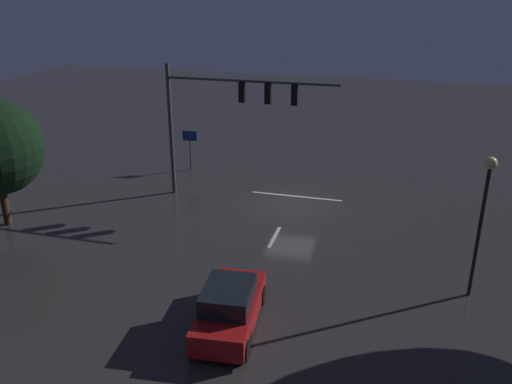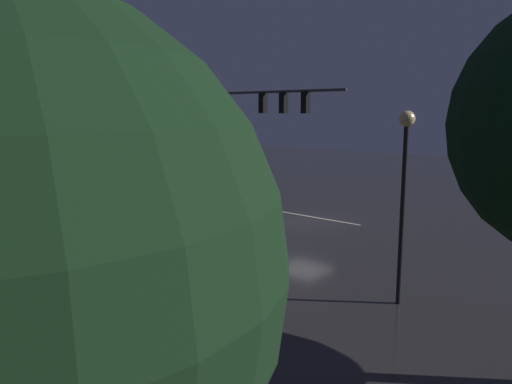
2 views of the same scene
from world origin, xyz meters
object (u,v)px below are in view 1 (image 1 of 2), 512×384
object	(u,v)px
street_lamp_left_kerb	(484,202)
route_sign	(190,141)
car_approaching	(229,307)
traffic_signal_assembly	(228,106)

from	to	relation	value
street_lamp_left_kerb	route_sign	distance (m)	18.84
car_approaching	street_lamp_left_kerb	bearing A→B (deg)	-152.03
traffic_signal_assembly	street_lamp_left_kerb	xyz separation A→B (m)	(-11.70, 6.80, -1.31)
route_sign	street_lamp_left_kerb	bearing A→B (deg)	145.48
traffic_signal_assembly	street_lamp_left_kerb	size ratio (longest dim) A/B	1.65
street_lamp_left_kerb	route_sign	xyz separation A→B (m)	(15.44, -10.62, -1.96)
street_lamp_left_kerb	route_sign	bearing A→B (deg)	-34.52
car_approaching	route_sign	size ratio (longest dim) A/B	1.77
car_approaching	route_sign	world-z (taller)	route_sign
traffic_signal_assembly	street_lamp_left_kerb	world-z (taller)	traffic_signal_assembly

